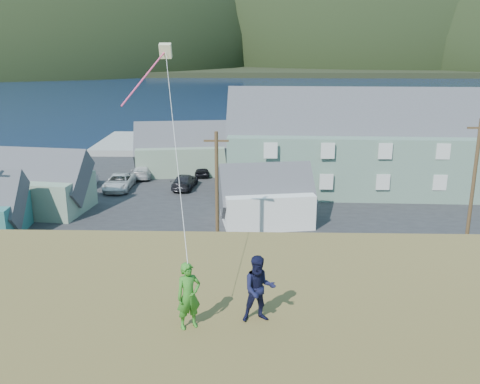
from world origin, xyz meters
The scene contains 15 objects.
ground centered at (0.00, 0.00, 0.00)m, with size 900.00×900.00×0.00m, color #0A1638.
grass_strip centered at (0.00, -2.00, 0.05)m, with size 110.00×8.00×0.10m, color #4C3D19.
waterfront_lot centered at (0.00, 17.00, 0.06)m, with size 72.00×36.00×0.12m, color #28282B.
wharf centered at (-6.00, 40.00, 0.45)m, with size 26.00×14.00×0.90m, color gray.
far_shore centered at (0.00, 330.00, 1.00)m, with size 900.00×320.00×2.00m, color black.
far_hills centered at (35.59, 279.38, 2.00)m, with size 760.00×265.00×143.00m.
lodge centered at (16.49, 18.96, 4.60)m, with size 34.27×10.49×11.96m.
shed_palegreen_near centered at (-16.57, 11.31, 2.48)m, with size 9.70×6.79×6.56m.
shed_white centered at (3.06, 8.82, 2.27)m, with size 8.07×6.02×5.86m.
shed_palegreen_far centered at (-5.90, 25.36, 2.63)m, with size 10.88×7.10×6.86m.
utility_poles centered at (-1.42, 1.50, 4.78)m, with size 35.83×0.24×9.78m.
parked_cars centered at (-9.06, 20.27, 0.84)m, with size 19.74×10.62×1.47m.
kite_flyer_green centered at (0.46, -19.60, 8.09)m, with size 0.65×0.43×1.78m, color #307E22.
kite_flyer_navy centered at (2.26, -19.20, 8.11)m, with size 0.89×0.69×1.82m, color black.
kite_rig centered at (-1.39, -11.23, 13.71)m, with size 1.53×4.58×10.18m.
Camera 1 is at (2.13, -31.90, 14.42)m, focal length 40.00 mm.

